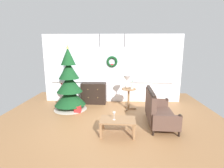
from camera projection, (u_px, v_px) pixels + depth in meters
ground_plane at (109, 123)px, 4.76m from camera, size 6.76×6.76×0.00m
back_wall_with_door at (112, 69)px, 6.54m from camera, size 5.20×0.19×2.55m
christmas_tree at (69, 86)px, 5.74m from camera, size 1.10×1.10×2.15m
dresser_cabinet at (94, 93)px, 6.46m from camera, size 0.92×0.47×0.78m
settee_sofa at (157, 111)px, 4.66m from camera, size 0.77×1.45×0.96m
side_table at (129, 95)px, 5.79m from camera, size 0.50×0.48×0.72m
table_lamp at (127, 80)px, 5.73m from camera, size 0.28×0.28×0.44m
flower_vase at (132, 86)px, 5.66m from camera, size 0.11×0.10×0.35m
coffee_table at (118, 122)px, 4.10m from camera, size 0.86×0.56×0.38m
wine_glass at (114, 114)px, 4.03m from camera, size 0.08×0.08×0.20m
gift_box at (78, 109)px, 5.58m from camera, size 0.21×0.19×0.21m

